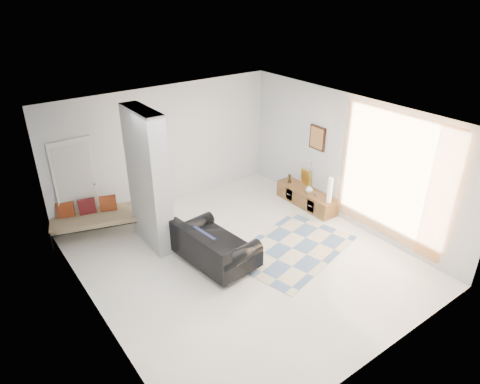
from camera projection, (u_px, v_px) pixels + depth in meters
floor at (244, 260)px, 8.23m from camera, size 6.00×6.00×0.00m
ceiling at (245, 119)px, 6.97m from camera, size 6.00×6.00×0.00m
wall_back at (166, 147)px, 9.76m from camera, size 6.00×0.00×6.00m
wall_front at (385, 282)px, 5.44m from camera, size 6.00×0.00×6.00m
wall_left at (92, 247)px, 6.15m from camera, size 0.00×6.00×6.00m
wall_right at (348, 160)px, 9.05m from camera, size 0.00×6.00×6.00m
partition_column at (148, 180)px, 8.17m from camera, size 0.35×1.20×2.80m
hallway_door at (77, 187)px, 8.79m from camera, size 0.85×0.06×2.04m
curtain at (392, 178)px, 8.16m from camera, size 0.00×2.55×2.55m
wall_art at (317, 138)px, 9.57m from camera, size 0.04×0.45×0.55m
media_console at (306, 197)px, 10.12m from camera, size 0.45×1.62×0.80m
loveseat at (212, 247)px, 8.00m from camera, size 1.15×1.75×0.76m
daybed at (95, 216)px, 8.92m from camera, size 1.98×1.28×0.77m
area_rug at (292, 248)px, 8.57m from camera, size 2.75×2.15×0.01m
cylinder_lamp at (330, 190)px, 9.38m from camera, size 0.11×0.11×0.58m
bronze_figurine at (290, 178)px, 10.36m from camera, size 0.12×0.12×0.22m
vase at (309, 189)px, 9.88m from camera, size 0.20×0.20×0.19m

